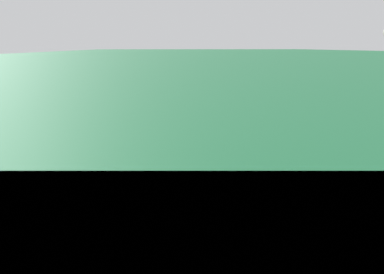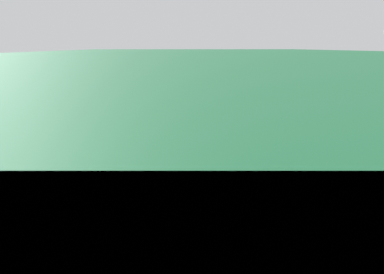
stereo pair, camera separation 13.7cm
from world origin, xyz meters
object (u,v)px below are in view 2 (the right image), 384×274
object	(u,v)px
shopping_cart_vendor	(210,148)
pedestrian_white_side	(174,123)
pedestrian_pink_side	(164,115)
cargo_van_parked_right	(88,127)
hand_dolly_boxes	(172,136)
pedestrian_black_side	(246,122)
street_lamp	(383,94)

from	to	relation	value
shopping_cart_vendor	pedestrian_white_side	xyz separation A→B (m)	(1.03, 1.36, 1.02)
shopping_cart_vendor	pedestrian_pink_side	xyz separation A→B (m)	(1.30, 0.29, 1.02)
cargo_van_parked_right	pedestrian_white_side	size ratio (longest dim) A/B	2.51
hand_dolly_boxes	pedestrian_white_side	world-z (taller)	pedestrian_white_side
cargo_van_parked_right	shopping_cart_vendor	distance (m)	3.51
shopping_cart_vendor	pedestrian_white_side	distance (m)	1.99
pedestrian_black_side	cargo_van_parked_right	bearing A→B (deg)	-19.11
pedestrian_pink_side	pedestrian_white_side	world-z (taller)	same
pedestrian_black_side	street_lamp	world-z (taller)	street_lamp
hand_dolly_boxes	street_lamp	size ratio (longest dim) A/B	0.42
cargo_van_parked_right	pedestrian_white_side	xyz separation A→B (m)	(-2.42, 1.52, 0.41)
hand_dolly_boxes	pedestrian_white_side	distance (m)	1.64
shopping_cart_vendor	pedestrian_black_side	distance (m)	1.81
pedestrian_pink_side	pedestrian_black_side	xyz separation A→B (m)	(-2.05, 1.01, 0.00)
street_lamp	cargo_van_parked_right	bearing A→B (deg)	-18.74
pedestrian_white_side	hand_dolly_boxes	bearing A→B (deg)	-87.70
cargo_van_parked_right	pedestrian_pink_side	size ratio (longest dim) A/B	2.51
cargo_van_parked_right	shopping_cart_vendor	size ratio (longest dim) A/B	5.18
street_lamp	pedestrian_pink_side	bearing A→B (deg)	-21.63
street_lamp	shopping_cart_vendor	bearing A→B (deg)	-31.56
pedestrian_pink_side	pedestrian_white_side	size ratio (longest dim) A/B	1.00
cargo_van_parked_right	pedestrian_black_side	xyz separation A→B (m)	(-4.21, 1.46, 0.41)
street_lamp	hand_dolly_boxes	bearing A→B (deg)	-26.60
hand_dolly_boxes	pedestrian_black_side	xyz separation A→B (m)	(-1.85, 1.43, 0.70)
pedestrian_white_side	pedestrian_black_side	bearing A→B (deg)	-178.07
shopping_cart_vendor	pedestrian_black_side	size ratio (longest dim) A/B	0.49
cargo_van_parked_right	pedestrian_white_side	distance (m)	2.89
hand_dolly_boxes	pedestrian_white_side	bearing A→B (deg)	92.30
pedestrian_black_side	pedestrian_white_side	bearing A→B (deg)	1.93
pedestrian_white_side	shopping_cart_vendor	bearing A→B (deg)	-127.23
cargo_van_parked_right	hand_dolly_boxes	size ratio (longest dim) A/B	3.34
pedestrian_white_side	cargo_van_parked_right	bearing A→B (deg)	-32.08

